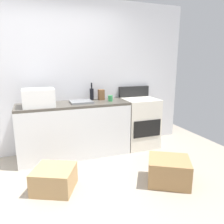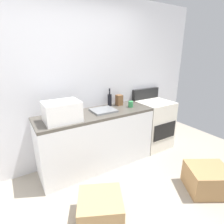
% 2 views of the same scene
% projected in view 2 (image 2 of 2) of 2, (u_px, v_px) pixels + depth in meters
% --- Properties ---
extents(wall_back, '(5.00, 0.10, 2.60)m').
position_uv_depth(wall_back, '(67.00, 85.00, 2.72)').
color(wall_back, silver).
rests_on(wall_back, ground_plane).
extents(kitchen_counter, '(1.80, 0.60, 0.90)m').
position_uv_depth(kitchen_counter, '(96.00, 139.00, 2.86)').
color(kitchen_counter, silver).
rests_on(kitchen_counter, ground_plane).
extents(stove_oven, '(0.60, 0.61, 1.10)m').
position_uv_depth(stove_oven, '(153.00, 123.00, 3.46)').
color(stove_oven, silver).
rests_on(stove_oven, ground_plane).
extents(microwave, '(0.46, 0.34, 0.27)m').
position_uv_depth(microwave, '(62.00, 112.00, 2.34)').
color(microwave, white).
rests_on(microwave, kitchen_counter).
extents(sink_basin, '(0.36, 0.32, 0.03)m').
position_uv_depth(sink_basin, '(103.00, 110.00, 2.77)').
color(sink_basin, slate).
rests_on(sink_basin, kitchen_counter).
extents(wine_bottle, '(0.07, 0.07, 0.30)m').
position_uv_depth(wine_bottle, '(110.00, 100.00, 3.03)').
color(wine_bottle, black).
rests_on(wine_bottle, kitchen_counter).
extents(coffee_mug, '(0.08, 0.08, 0.10)m').
position_uv_depth(coffee_mug, '(131.00, 104.00, 2.98)').
color(coffee_mug, '#338C4C').
rests_on(coffee_mug, kitchen_counter).
extents(knife_block, '(0.10, 0.10, 0.18)m').
position_uv_depth(knife_block, '(119.00, 100.00, 3.07)').
color(knife_block, brown).
rests_on(knife_block, kitchen_counter).
extents(cardboard_box_medium, '(0.68, 0.66, 0.33)m').
position_uv_depth(cardboard_box_medium, '(208.00, 179.00, 2.38)').
color(cardboard_box_medium, '#A37A4C').
rests_on(cardboard_box_medium, ground_plane).
extents(cardboard_box_small, '(0.62, 0.61, 0.29)m').
position_uv_depth(cardboard_box_small, '(100.00, 208.00, 1.97)').
color(cardboard_box_small, tan).
rests_on(cardboard_box_small, ground_plane).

